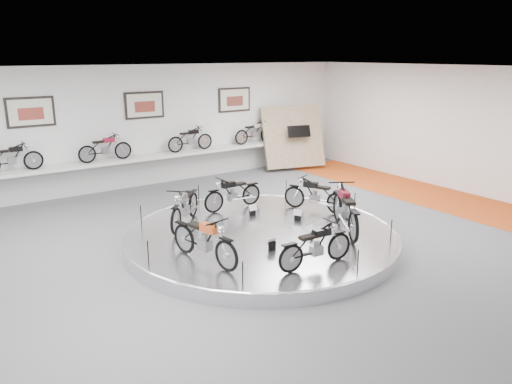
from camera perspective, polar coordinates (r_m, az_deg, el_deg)
floor at (r=11.66m, az=1.46°, el=-6.31°), size 16.00×16.00×0.00m
ceiling at (r=10.83m, az=1.61°, el=13.74°), size 16.00×16.00×0.00m
wall_back at (r=17.14m, az=-12.54°, el=7.35°), size 16.00×0.00×16.00m
wall_right at (r=17.00m, az=24.00°, el=6.31°), size 0.00×14.00×14.00m
orange_carpet_strip at (r=16.41m, az=21.02°, el=-0.82°), size 2.40×12.60×0.01m
dado_band at (r=17.38m, az=-12.23°, el=2.61°), size 15.68×0.04×1.10m
display_platform at (r=11.83m, az=0.61°, el=-5.19°), size 6.40×6.40×0.30m
platform_rim at (r=11.79m, az=0.61°, el=-4.64°), size 6.40×6.40×0.10m
shelf at (r=17.03m, az=-11.95°, el=3.91°), size 11.00×0.55×0.10m
poster_left at (r=16.04m, az=-24.36°, el=8.33°), size 1.35×0.06×0.88m
poster_center at (r=17.02m, az=-12.62°, el=9.66°), size 1.35×0.06×0.88m
poster_right at (r=18.62m, az=-2.47°, el=10.50°), size 1.35×0.06×0.88m
display_panel at (r=19.32m, az=4.26°, el=6.32°), size 2.56×1.52×2.30m
shelf_bike_a at (r=15.85m, az=-26.13°, el=3.33°), size 1.22×0.43×0.73m
shelf_bike_b at (r=16.45m, az=-16.85°, el=4.65°), size 1.22×0.43×0.73m
shelf_bike_c at (r=17.58m, az=-7.51°, el=5.85°), size 1.22×0.43×0.73m
shelf_bike_d at (r=18.95m, az=-0.20°, el=6.68°), size 1.22×0.43×0.73m
bike_a at (r=13.22m, az=6.82°, el=-0.30°), size 1.15×1.62×0.91m
bike_b at (r=13.34m, az=-2.65°, el=-0.10°), size 1.53×0.58×0.89m
bike_c at (r=12.16m, az=-8.15°, el=-1.58°), size 1.60×1.60×0.98m
bike_d at (r=10.00m, az=-5.95°, el=-5.39°), size 0.88×1.72×0.97m
bike_e at (r=9.83m, az=6.85°, el=-6.07°), size 1.51×0.61×0.87m
bike_f at (r=11.79m, az=10.19°, el=-1.94°), size 1.50×1.94×1.09m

